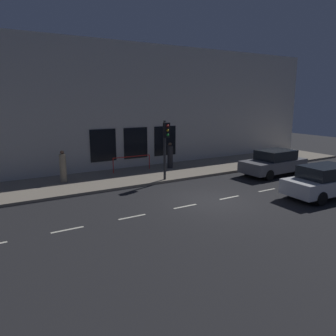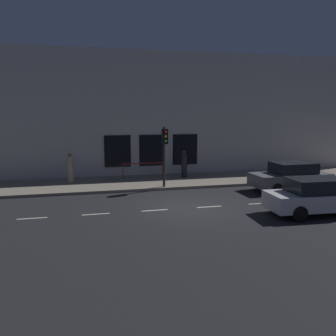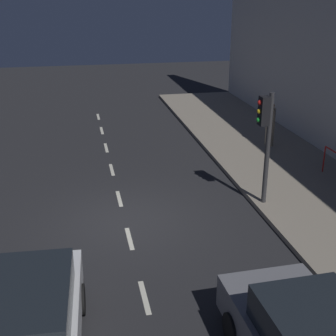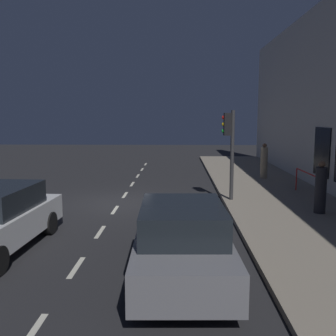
{
  "view_description": "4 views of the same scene",
  "coord_description": "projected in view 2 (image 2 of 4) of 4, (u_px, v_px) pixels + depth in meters",
  "views": [
    {
      "loc": [
        -11.5,
        9.35,
        4.69
      ],
      "look_at": [
        0.86,
        1.98,
        1.65
      ],
      "focal_mm": 34.66,
      "sensor_mm": 36.0,
      "label": 1
    },
    {
      "loc": [
        -15.65,
        4.83,
        4.41
      ],
      "look_at": [
        2.8,
        0.29,
        1.46
      ],
      "focal_mm": 39.24,
      "sensor_mm": 36.0,
      "label": 2
    },
    {
      "loc": [
        -1.2,
        -11.94,
        6.28
      ],
      "look_at": [
        1.28,
        0.09,
        1.53
      ],
      "focal_mm": 49.66,
      "sensor_mm": 36.0,
      "label": 3
    },
    {
      "loc": [
        2.24,
        -14.17,
        3.33
      ],
      "look_at": [
        1.85,
        0.86,
        1.27
      ],
      "focal_mm": 40.57,
      "sensor_mm": 36.0,
      "label": 4
    }
  ],
  "objects": [
    {
      "name": "ground_plane",
      "position": [
        189.0,
        208.0,
        16.84
      ],
      "size": [
        60.0,
        60.0,
        0.0
      ],
      "primitive_type": "plane",
      "color": "#232326"
    },
    {
      "name": "sidewalk",
      "position": [
        159.0,
        181.0,
        22.82
      ],
      "size": [
        4.5,
        32.0,
        0.15
      ],
      "color": "gray",
      "rests_on": "ground"
    },
    {
      "name": "building_facade",
      "position": [
        151.0,
        115.0,
        24.64
      ],
      "size": [
        0.65,
        32.0,
        8.35
      ],
      "color": "beige",
      "rests_on": "ground"
    },
    {
      "name": "lane_centre_line",
      "position": [
        209.0,
        207.0,
        17.07
      ],
      "size": [
        0.12,
        27.2,
        0.01
      ],
      "color": "beige",
      "rests_on": "ground"
    },
    {
      "name": "traffic_light",
      "position": [
        164.0,
        146.0,
        20.43
      ],
      "size": [
        0.49,
        0.32,
        3.4
      ],
      "color": "#2D2D30",
      "rests_on": "sidewalk"
    },
    {
      "name": "parked_car_0",
      "position": [
        291.0,
        176.0,
        20.53
      ],
      "size": [
        2.05,
        4.42,
        1.58
      ],
      "rotation": [
        0.0,
        0.0,
        0.03
      ],
      "color": "slate",
      "rests_on": "ground"
    },
    {
      "name": "parked_car_1",
      "position": [
        319.0,
        196.0,
        15.75
      ],
      "size": [
        2.04,
        4.68,
        1.58
      ],
      "rotation": [
        0.0,
        0.0,
        3.09
      ],
      "color": "silver",
      "rests_on": "ground"
    },
    {
      "name": "pedestrian_0",
      "position": [
        184.0,
        165.0,
        23.78
      ],
      "size": [
        0.39,
        0.39,
        1.73
      ],
      "rotation": [
        0.0,
        0.0,
        0.08
      ],
      "color": "#232328",
      "rests_on": "sidewalk"
    },
    {
      "name": "pedestrian_1",
      "position": [
        70.0,
        169.0,
        21.84
      ],
      "size": [
        0.44,
        0.44,
        1.8
      ],
      "rotation": [
        0.0,
        0.0,
        4.96
      ],
      "color": "gray",
      "rests_on": "sidewalk"
    },
    {
      "name": "red_railing",
      "position": [
        143.0,
        166.0,
        23.57
      ],
      "size": [
        0.05,
        2.61,
        0.97
      ],
      "color": "red",
      "rests_on": "sidewalk"
    }
  ]
}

